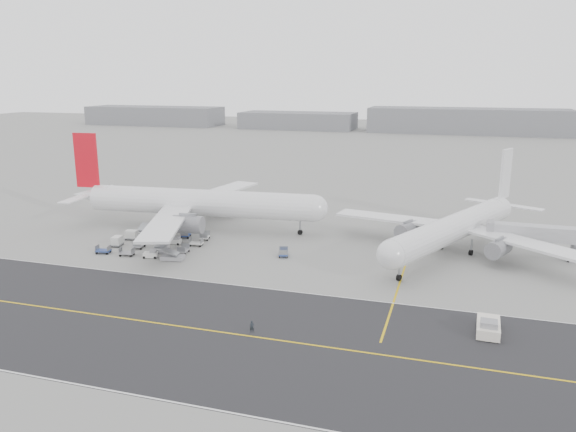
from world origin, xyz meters
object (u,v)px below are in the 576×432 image
(airliner_a, at_px, (194,202))
(pushback_tug, at_px, (488,327))
(airliner_b, at_px, (457,227))
(jet_bridge, at_px, (534,234))
(ground_crew_a, at_px, (252,327))

(airliner_a, height_order, pushback_tug, airliner_a)
(airliner_b, distance_m, jet_bridge, 13.12)
(airliner_a, relative_size, airliner_b, 1.23)
(airliner_a, distance_m, pushback_tug, 67.39)
(airliner_a, bearing_deg, jet_bridge, -94.79)
(pushback_tug, bearing_deg, airliner_a, 150.57)
(jet_bridge, distance_m, ground_crew_a, 56.74)
(airliner_a, bearing_deg, pushback_tug, -125.70)
(ground_crew_a, bearing_deg, airliner_b, 41.56)
(pushback_tug, bearing_deg, ground_crew_a, -161.53)
(airliner_b, distance_m, pushback_tug, 34.04)
(airliner_a, distance_m, jet_bridge, 66.07)
(jet_bridge, bearing_deg, ground_crew_a, -129.67)
(airliner_a, bearing_deg, airliner_b, -95.93)
(airliner_b, relative_size, ground_crew_a, 29.69)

